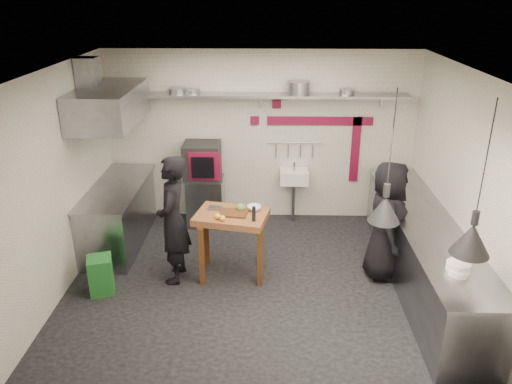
{
  "coord_description": "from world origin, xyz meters",
  "views": [
    {
      "loc": [
        0.12,
        -5.78,
        3.68
      ],
      "look_at": [
        -0.03,
        0.3,
        1.17
      ],
      "focal_mm": 35.0,
      "sensor_mm": 36.0,
      "label": 1
    }
  ],
  "objects_px": {
    "chef_right": "(387,221)",
    "chef_left": "(173,220)",
    "green_bin": "(101,275)",
    "prep_table": "(232,244)",
    "oven_stand": "(206,201)",
    "combi_oven": "(202,161)"
  },
  "relations": [
    {
      "from": "oven_stand",
      "to": "prep_table",
      "type": "relative_size",
      "value": 0.87
    },
    {
      "from": "green_bin",
      "to": "chef_left",
      "type": "xyz_separation_m",
      "value": [
        0.91,
        0.36,
        0.62
      ]
    },
    {
      "from": "chef_right",
      "to": "oven_stand",
      "type": "bearing_deg",
      "value": 66.06
    },
    {
      "from": "combi_oven",
      "to": "chef_right",
      "type": "bearing_deg",
      "value": -31.06
    },
    {
      "from": "green_bin",
      "to": "chef_right",
      "type": "distance_m",
      "value": 3.79
    },
    {
      "from": "chef_right",
      "to": "chef_left",
      "type": "bearing_deg",
      "value": 100.21
    },
    {
      "from": "prep_table",
      "to": "combi_oven",
      "type": "bearing_deg",
      "value": 121.41
    },
    {
      "from": "chef_left",
      "to": "chef_right",
      "type": "bearing_deg",
      "value": 95.03
    },
    {
      "from": "prep_table",
      "to": "chef_right",
      "type": "height_order",
      "value": "chef_right"
    },
    {
      "from": "combi_oven",
      "to": "oven_stand",
      "type": "bearing_deg",
      "value": -44.85
    },
    {
      "from": "oven_stand",
      "to": "combi_oven",
      "type": "distance_m",
      "value": 0.69
    },
    {
      "from": "combi_oven",
      "to": "chef_right",
      "type": "relative_size",
      "value": 0.35
    },
    {
      "from": "oven_stand",
      "to": "prep_table",
      "type": "height_order",
      "value": "prep_table"
    },
    {
      "from": "prep_table",
      "to": "green_bin",
      "type": "bearing_deg",
      "value": -152.25
    },
    {
      "from": "oven_stand",
      "to": "chef_left",
      "type": "relative_size",
      "value": 0.46
    },
    {
      "from": "combi_oven",
      "to": "green_bin",
      "type": "bearing_deg",
      "value": -116.92
    },
    {
      "from": "chef_right",
      "to": "combi_oven",
      "type": "bearing_deg",
      "value": 65.82
    },
    {
      "from": "prep_table",
      "to": "chef_right",
      "type": "distance_m",
      "value": 2.08
    },
    {
      "from": "combi_oven",
      "to": "chef_left",
      "type": "relative_size",
      "value": 0.33
    },
    {
      "from": "combi_oven",
      "to": "prep_table",
      "type": "relative_size",
      "value": 0.63
    },
    {
      "from": "combi_oven",
      "to": "prep_table",
      "type": "bearing_deg",
      "value": -70.17
    },
    {
      "from": "green_bin",
      "to": "chef_left",
      "type": "relative_size",
      "value": 0.29
    }
  ]
}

